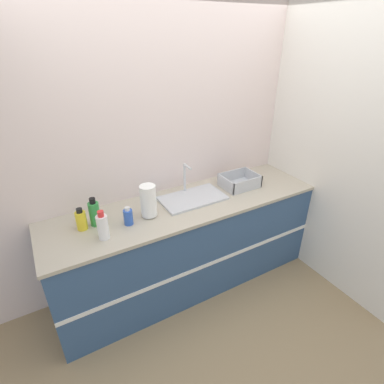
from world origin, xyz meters
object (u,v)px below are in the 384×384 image
object	(u,v)px
dish_rack	(239,182)
bottle_green	(95,213)
bottle_white_spray	(103,226)
bottle_yellow	(81,220)
paper_towel_roll	(148,201)
sink	(192,197)
bottle_blue	(128,217)
soap_dispenser	(152,193)

from	to	relation	value
dish_rack	bottle_green	world-z (taller)	bottle_green
bottle_white_spray	bottle_yellow	distance (m)	0.23
paper_towel_roll	bottle_yellow	size ratio (longest dim) A/B	1.53
sink	bottle_blue	distance (m)	0.66
soap_dispenser	bottle_yellow	bearing A→B (deg)	-163.65
dish_rack	bottle_blue	world-z (taller)	bottle_blue
bottle_blue	soap_dispenser	world-z (taller)	bottle_blue
soap_dispenser	bottle_blue	bearing A→B (deg)	-137.04
dish_rack	bottle_white_spray	world-z (taller)	bottle_white_spray
sink	paper_towel_roll	size ratio (longest dim) A/B	2.10
bottle_white_spray	bottle_yellow	bearing A→B (deg)	119.73
bottle_blue	bottle_yellow	size ratio (longest dim) A/B	0.85
dish_rack	bottle_white_spray	xyz separation A→B (m)	(-1.40, -0.19, 0.06)
sink	bottle_white_spray	size ratio (longest dim) A/B	2.51
sink	dish_rack	xyz separation A→B (m)	(0.54, -0.01, 0.02)
sink	paper_towel_roll	xyz separation A→B (m)	(-0.46, -0.08, 0.12)
bottle_blue	bottle_green	world-z (taller)	bottle_green
bottle_white_spray	bottle_green	size ratio (longest dim) A/B	0.98
sink	paper_towel_roll	world-z (taller)	sink
dish_rack	bottle_green	size ratio (longest dim) A/B	1.46
dish_rack	soap_dispenser	size ratio (longest dim) A/B	3.46
sink	bottle_green	distance (m)	0.88
dish_rack	soap_dispenser	xyz separation A→B (m)	(-0.85, 0.21, 0.00)
sink	bottle_white_spray	xyz separation A→B (m)	(-0.87, -0.20, 0.08)
bottle_green	soap_dispenser	distance (m)	0.60
paper_towel_roll	bottle_white_spray	bearing A→B (deg)	-163.77
dish_rack	bottle_white_spray	bearing A→B (deg)	-172.33
bottle_green	soap_dispenser	xyz separation A→B (m)	(0.56, 0.19, -0.06)
paper_towel_roll	soap_dispenser	bearing A→B (deg)	62.78
bottle_blue	bottle_yellow	world-z (taller)	bottle_yellow
sink	soap_dispenser	size ratio (longest dim) A/B	5.80
bottle_blue	sink	bearing A→B (deg)	9.36
dish_rack	bottle_green	xyz separation A→B (m)	(-1.41, 0.02, 0.06)
sink	bottle_green	size ratio (longest dim) A/B	2.45
bottle_green	bottle_yellow	distance (m)	0.11
bottle_yellow	paper_towel_roll	bearing A→B (deg)	-9.01
dish_rack	bottle_yellow	size ratio (longest dim) A/B	1.92
bottle_green	bottle_yellow	xyz separation A→B (m)	(-0.11, -0.01, -0.03)
bottle_green	soap_dispenser	bearing A→B (deg)	18.60
paper_towel_roll	bottle_yellow	distance (m)	0.54
sink	bottle_blue	bearing A→B (deg)	-170.64
soap_dispenser	dish_rack	bearing A→B (deg)	-13.96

